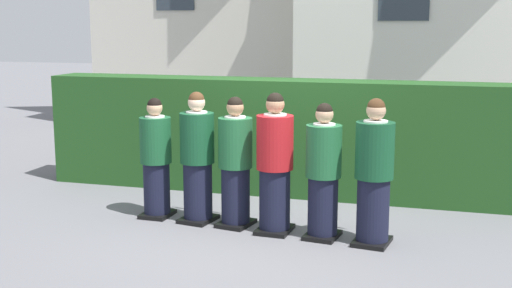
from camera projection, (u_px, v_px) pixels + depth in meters
ground_plane at (256, 229)px, 8.12m from camera, size 60.00×60.00×0.00m
student_front_row_0 at (156, 161)px, 8.52m from camera, size 0.40×0.45×1.54m
student_front_row_1 at (197, 160)px, 8.30m from camera, size 0.45×0.55×1.64m
student_front_row_2 at (235, 165)px, 8.12m from camera, size 0.45×0.54×1.60m
student_in_red_blazer at (275, 167)px, 7.86m from camera, size 0.44×0.50×1.68m
student_front_row_4 at (323, 175)px, 7.66m from camera, size 0.42×0.49×1.58m
student_front_row_5 at (374, 176)px, 7.43m from camera, size 0.44×0.55×1.66m
hedge at (291, 137)px, 9.70m from camera, size 7.45×0.70×1.67m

